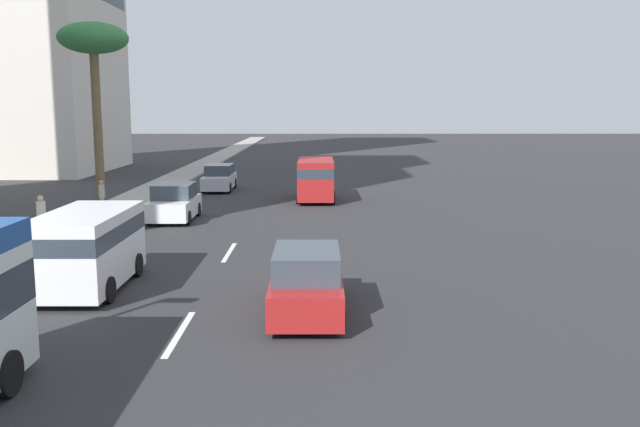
# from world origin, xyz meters

# --- Properties ---
(ground_plane) EXTENTS (198.00, 198.00, 0.00)m
(ground_plane) POSITION_xyz_m (31.50, 0.00, 0.00)
(ground_plane) COLOR #2D2D30
(sidewalk_right) EXTENTS (162.00, 2.52, 0.15)m
(sidewalk_right) POSITION_xyz_m (31.50, 7.08, 0.07)
(sidewalk_right) COLOR #9E9B93
(sidewalk_right) RESTS_ON ground_plane
(lane_stripe_mid) EXTENTS (3.20, 0.16, 0.01)m
(lane_stripe_mid) POSITION_xyz_m (11.50, 0.00, 0.01)
(lane_stripe_mid) COLOR silver
(lane_stripe_mid) RESTS_ON ground_plane
(lane_stripe_far) EXTENTS (3.20, 0.16, 0.01)m
(lane_stripe_far) POSITION_xyz_m (20.31, 0.00, 0.01)
(lane_stripe_far) COLOR silver
(lane_stripe_far) RESTS_ON ground_plane
(car_lead) EXTENTS (4.02, 1.96, 1.69)m
(car_lead) POSITION_xyz_m (27.39, 3.47, 0.79)
(car_lead) COLOR white
(car_lead) RESTS_ON ground_plane
(car_second) EXTENTS (4.57, 1.85, 1.67)m
(car_second) POSITION_xyz_m (13.14, -2.92, 0.79)
(car_second) COLOR #A51E1E
(car_second) RESTS_ON ground_plane
(van_third) EXTENTS (4.79, 2.23, 2.24)m
(van_third) POSITION_xyz_m (15.40, 3.40, 1.29)
(van_third) COLOR white
(van_third) RESTS_ON ground_plane
(van_fourth) EXTENTS (4.93, 2.08, 2.29)m
(van_fourth) POSITION_xyz_m (34.05, -3.06, 1.31)
(van_fourth) COLOR #A51E1E
(van_fourth) RESTS_ON ground_plane
(car_fifth) EXTENTS (4.31, 1.79, 1.61)m
(car_fifth) POSITION_xyz_m (38.72, 3.01, 0.76)
(car_fifth) COLOR silver
(car_fifth) RESTS_ON ground_plane
(pedestrian_near_lamp) EXTENTS (0.39, 0.35, 1.60)m
(pedestrian_near_lamp) POSITION_xyz_m (28.42, 7.12, 1.02)
(pedestrian_near_lamp) COLOR beige
(pedestrian_near_lamp) RESTS_ON sidewalk_right
(pedestrian_mid_block) EXTENTS (0.35, 0.39, 1.75)m
(pedestrian_mid_block) POSITION_xyz_m (21.68, 7.26, 1.12)
(pedestrian_mid_block) COLOR #333338
(pedestrian_mid_block) RESTS_ON sidewalk_right
(palm_tree) EXTENTS (3.24, 3.24, 8.95)m
(palm_tree) POSITION_xyz_m (28.88, 7.30, 8.02)
(palm_tree) COLOR brown
(palm_tree) RESTS_ON sidewalk_right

